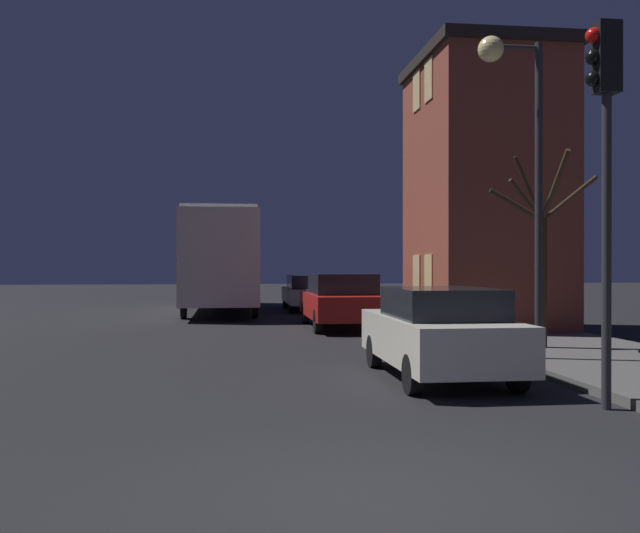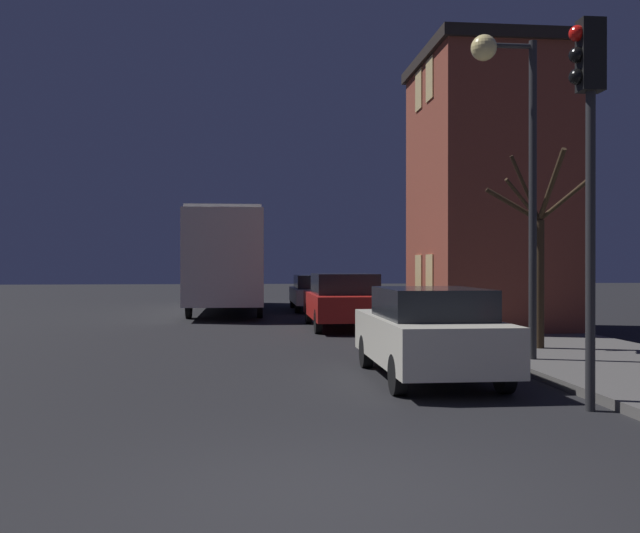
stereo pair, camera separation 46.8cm
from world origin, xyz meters
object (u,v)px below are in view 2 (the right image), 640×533
Objects in this scene: bare_tree at (539,255)px; bus at (228,254)px; streetlamp at (510,127)px; car_far_lane at (315,292)px; car_mid_lane at (343,300)px; traffic_light at (588,132)px; car_near_lane at (428,332)px.

bare_tree is 15.70m from bus.
streetlamp is 1.21× the size of car_far_lane.
car_mid_lane is at bearing -89.48° from car_far_lane.
bare_tree is (1.58, 5.27, -1.46)m from traffic_light.
bare_tree reaches higher than bus.
car_near_lane is at bearing -146.51° from streetlamp.
bare_tree is 0.83× the size of car_mid_lane.
traffic_light is 1.19× the size of car_near_lane.
streetlamp is at bearing -127.75° from bare_tree.
bus reaches higher than car_mid_lane.
streetlamp reaches higher than car_far_lane.
traffic_light is 5.69m from bare_tree.
bare_tree reaches higher than car_near_lane.
car_mid_lane is at bearing -66.17° from bus.
car_near_lane is at bearing -88.96° from car_mid_lane.
bare_tree is at bearing -65.09° from bus.
bus is at bearing 113.83° from car_mid_lane.
car_near_lane is at bearing -77.81° from bus.
car_mid_lane reaches higher than car_near_lane.
streetlamp is at bearing -76.08° from car_mid_lane.
bare_tree is at bearing 73.29° from traffic_light.
bare_tree is at bearing -77.40° from car_far_lane.
bare_tree reaches higher than car_mid_lane.
car_near_lane is 9.02m from car_mid_lane.
streetlamp is 2.97m from bare_tree.
traffic_light reaches higher than bus.
streetlamp is 16.79m from bus.
streetlamp is 8.79m from car_mid_lane.
traffic_light is (-0.41, -3.75, -0.80)m from streetlamp.
bus is at bearing 102.19° from car_near_lane.
streetlamp is at bearing 83.81° from traffic_light.
car_mid_lane is (-1.94, 7.85, -3.46)m from streetlamp.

